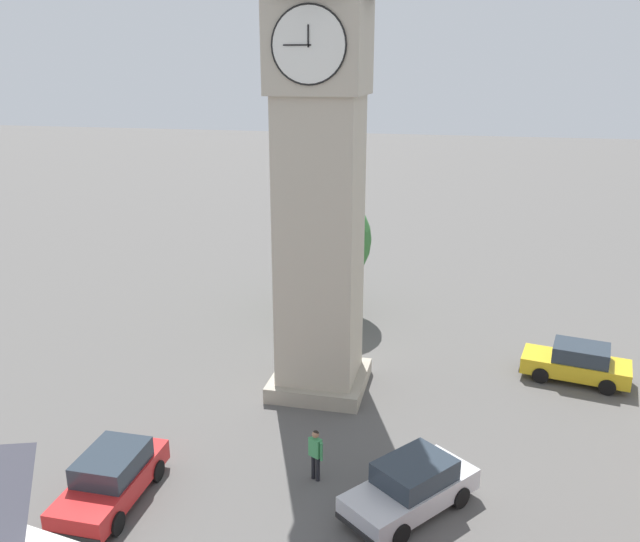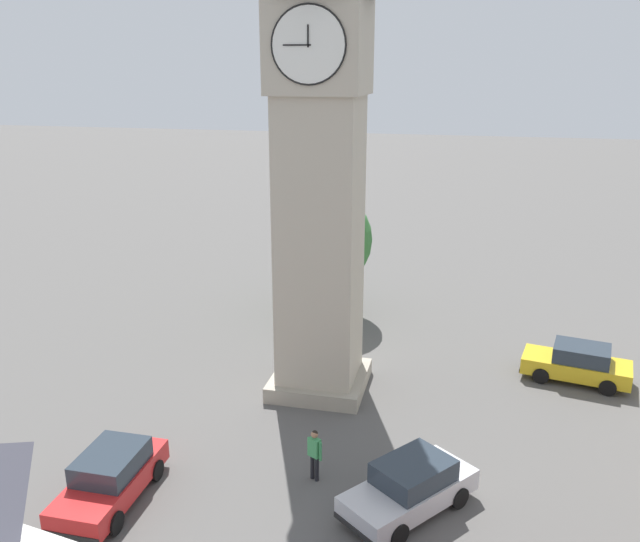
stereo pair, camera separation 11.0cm
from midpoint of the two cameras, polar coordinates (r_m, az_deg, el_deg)
name	(u,v)px [view 1 (the left image)]	position (r m, az deg, el deg)	size (l,w,h in m)	color
ground_plane	(320,387)	(26.16, -0.12, -10.10)	(200.00, 200.00, 0.00)	#565451
clock_tower	(320,73)	(23.17, -0.14, 16.94)	(4.32, 4.32, 20.37)	#A59C89
car_blue_kerb	(577,363)	(28.28, 21.43, -7.47)	(4.38, 2.46, 1.53)	gold
car_silver_kerb	(112,478)	(20.66, -17.91, -16.83)	(1.83, 4.14, 1.53)	red
car_white_side	(411,487)	(19.58, 7.82, -18.18)	(3.88, 4.29, 1.53)	silver
pedestrian	(316,451)	(20.45, -0.55, -15.43)	(0.51, 0.36, 1.69)	black
tree	(324,240)	(32.24, 0.27, 2.77)	(4.69, 4.69, 6.27)	brown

